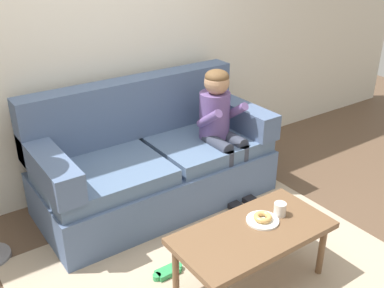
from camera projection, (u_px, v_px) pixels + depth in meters
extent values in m
plane|color=brown|center=(198.00, 257.00, 3.18)|extent=(10.00, 10.00, 0.00)
cube|color=silver|center=(99.00, 28.00, 3.61)|extent=(8.00, 0.10, 2.80)
cube|color=tan|center=(220.00, 276.00, 2.99)|extent=(2.45, 1.99, 0.01)
cube|color=slate|center=(157.00, 182.00, 3.76)|extent=(1.94, 0.90, 0.38)
cube|color=slate|center=(104.00, 175.00, 3.37)|extent=(0.93, 0.74, 0.12)
cube|color=slate|center=(206.00, 143.00, 3.87)|extent=(0.93, 0.74, 0.12)
cube|color=slate|center=(133.00, 107.00, 3.78)|extent=(1.94, 0.20, 0.51)
cube|color=slate|center=(49.00, 166.00, 3.13)|extent=(0.20, 0.90, 0.22)
cube|color=slate|center=(237.00, 114.00, 4.03)|extent=(0.20, 0.90, 0.22)
cube|color=brown|center=(253.00, 233.00, 2.76)|extent=(1.02, 0.51, 0.04)
cylinder|color=brown|center=(321.00, 251.00, 2.94)|extent=(0.04, 0.04, 0.39)
cylinder|color=brown|center=(176.00, 270.00, 2.77)|extent=(0.04, 0.04, 0.39)
cylinder|color=brown|center=(279.00, 222.00, 3.23)|extent=(0.04, 0.04, 0.39)
cylinder|color=#664C84|center=(215.00, 115.00, 3.76)|extent=(0.26, 0.26, 0.40)
sphere|color=tan|center=(217.00, 82.00, 3.62)|extent=(0.21, 0.21, 0.21)
ellipsoid|color=brown|center=(217.00, 76.00, 3.60)|extent=(0.20, 0.20, 0.12)
cylinder|color=#333847|center=(217.00, 144.00, 3.69)|extent=(0.11, 0.30, 0.11)
cylinder|color=#333847|center=(228.00, 175.00, 3.68)|extent=(0.09, 0.09, 0.44)
cube|color=black|center=(231.00, 204.00, 3.75)|extent=(0.10, 0.20, 0.06)
cylinder|color=#664C84|center=(209.00, 119.00, 3.60)|extent=(0.07, 0.29, 0.23)
cylinder|color=#333847|center=(232.00, 139.00, 3.78)|extent=(0.11, 0.30, 0.11)
cylinder|color=#333847|center=(243.00, 170.00, 3.76)|extent=(0.09, 0.09, 0.44)
cube|color=black|center=(245.00, 198.00, 3.83)|extent=(0.10, 0.20, 0.06)
cylinder|color=#664C84|center=(235.00, 112.00, 3.74)|extent=(0.07, 0.29, 0.23)
cylinder|color=white|center=(263.00, 220.00, 2.84)|extent=(0.21, 0.21, 0.01)
torus|color=tan|center=(263.00, 217.00, 2.83)|extent=(0.17, 0.17, 0.04)
cylinder|color=silver|center=(280.00, 209.00, 2.88)|extent=(0.08, 0.08, 0.09)
cube|color=#339E56|center=(168.00, 273.00, 3.00)|extent=(0.16, 0.09, 0.05)
cylinder|color=#339E56|center=(157.00, 278.00, 2.95)|extent=(0.06, 0.06, 0.05)
cylinder|color=#339E56|center=(178.00, 268.00, 3.04)|extent=(0.06, 0.06, 0.05)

